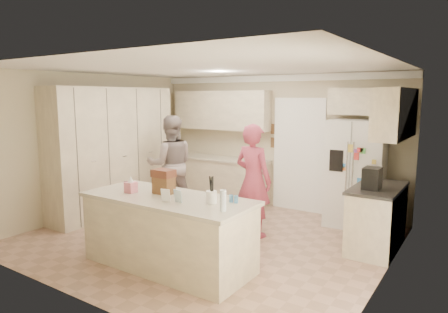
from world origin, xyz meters
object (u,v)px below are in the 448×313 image
Objects in this scene: island_base at (168,233)px; teen_girl at (253,180)px; utensil_crock at (211,197)px; teen_boy at (171,164)px; dollhouse_body at (164,185)px; tissue_box at (131,187)px; coffee_maker at (372,178)px; refrigerator at (356,174)px.

teen_girl is at bearing 78.66° from island_base.
teen_boy is (-2.25, 1.84, -0.08)m from utensil_crock.
tissue_box is at bearing -153.43° from dollhouse_body.
coffee_maker reaches higher than dollhouse_body.
dollhouse_body is (0.40, 0.20, 0.04)m from tissue_box.
teen_boy reaches higher than tissue_box.
refrigerator is 3.32m from teen_boy.
teen_girl is at bearing 101.55° from utensil_crock.
coffee_maker is 1.75m from teen_girl.
teen_girl is at bearing 63.12° from tissue_box.
tissue_box is 0.45m from dollhouse_body.
dollhouse_body is (-0.15, 0.10, 0.60)m from island_base.
utensil_crock is at bearing 96.43° from teen_boy.
tissue_box is at bearing -127.87° from refrigerator.
coffee_maker is 2.87m from island_base.
utensil_crock reaches higher than tissue_box.
utensil_crock reaches higher than island_base.
island_base is at bearing -137.17° from coffee_maker.
teen_girl is (-1.72, -0.27, -0.18)m from coffee_maker.
dollhouse_body is (-2.20, -1.80, -0.03)m from coffee_maker.
refrigerator is at bearing 73.48° from utensil_crock.
teen_girl reaches higher than coffee_maker.
coffee_maker is 2.84m from dollhouse_body.
island_base is 1.24× the size of teen_girl.
tissue_box is 0.54× the size of dollhouse_body.
teen_boy reaches higher than coffee_maker.
coffee_maker is 2.14× the size of tissue_box.
island_base is at bearing 85.93° from teen_girl.
tissue_box is (-1.20, -0.15, -0.00)m from utensil_crock.
refrigerator reaches higher than tissue_box.
island_base is 1.20× the size of teen_boy.
island_base is 0.79m from tissue_box.
teen_boy is at bearing -0.51° from teen_girl.
dollhouse_body is at bearing 146.31° from island_base.
teen_boy is (-1.60, 1.89, 0.48)m from island_base.
dollhouse_body is 0.15× the size of teen_girl.
tissue_box is at bearing -142.43° from coffee_maker.
dollhouse_body is (-0.80, 0.05, 0.04)m from utensil_crock.
coffee_maker is at bearing 37.57° from tissue_box.
refrigerator is at bearing 60.01° from dollhouse_body.
teen_boy is 1.94m from teen_girl.
island_base is 1.72m from teen_girl.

